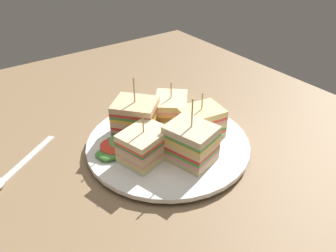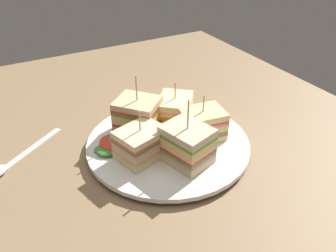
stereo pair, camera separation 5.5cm
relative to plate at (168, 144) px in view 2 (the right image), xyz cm
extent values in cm
cube|color=#886B4C|center=(0.00, 0.00, -1.75)|extent=(103.31, 82.26, 1.80)
cylinder|color=white|center=(0.00, 0.00, -0.53)|extent=(16.96, 16.96, 0.63)
cylinder|color=white|center=(0.00, 0.00, 0.17)|extent=(27.35, 27.35, 0.77)
cube|color=beige|center=(-5.09, -3.06, 1.06)|extent=(9.27, 9.18, 1.02)
cube|color=#9E7242|center=(-2.51, -0.78, 1.06)|extent=(4.13, 4.61, 1.02)
cube|color=#439235|center=(-5.09, -3.06, 1.84)|extent=(9.27, 9.18, 0.53)
cube|color=pink|center=(-5.09, -3.06, 2.36)|extent=(9.27, 9.18, 0.53)
cube|color=red|center=(-5.09, -3.06, 2.89)|extent=(9.27, 9.18, 0.53)
cube|color=beige|center=(-5.09, -3.06, 3.66)|extent=(9.27, 9.18, 1.02)
cube|color=#B2844C|center=(-2.51, -0.78, 3.66)|extent=(4.13, 4.61, 1.02)
cube|color=yellow|center=(-5.09, -3.06, 4.43)|extent=(9.27, 9.18, 0.53)
cube|color=#4E9346|center=(-5.09, -3.06, 4.96)|extent=(9.27, 9.18, 0.53)
cube|color=red|center=(-5.09, -3.06, 5.49)|extent=(9.27, 9.18, 0.53)
cube|color=#DDBA8E|center=(-5.09, -3.06, 6.26)|extent=(9.27, 9.18, 1.02)
cylinder|color=tan|center=(-5.09, -3.06, 8.97)|extent=(0.24, 0.24, 4.40)
cube|color=beige|center=(1.68, -5.70, 1.02)|extent=(7.37, 8.33, 0.94)
cube|color=#B2844C|center=(0.71, -2.39, 1.02)|extent=(5.36, 1.81, 0.94)
cube|color=#EFC94B|center=(1.68, -5.70, 1.71)|extent=(7.37, 8.33, 0.44)
cube|color=pink|center=(1.68, -5.70, 2.15)|extent=(7.37, 8.33, 0.44)
cube|color=#D3B27A|center=(1.68, -5.70, 2.84)|extent=(7.37, 8.33, 0.94)
cube|color=#9E7242|center=(0.71, -2.39, 2.84)|extent=(5.36, 1.81, 0.94)
cube|color=pink|center=(1.68, -5.70, 3.53)|extent=(7.37, 8.33, 0.44)
cube|color=#407D35|center=(1.68, -5.70, 3.97)|extent=(7.37, 8.33, 0.44)
cube|color=#E4482D|center=(1.68, -5.70, 4.40)|extent=(7.37, 8.33, 0.44)
cube|color=beige|center=(1.68, -5.70, 5.09)|extent=(7.37, 8.33, 0.94)
cylinder|color=tan|center=(1.68, -5.70, 7.22)|extent=(0.24, 0.24, 3.31)
cube|color=beige|center=(5.92, 0.43, 1.11)|extent=(8.35, 7.46, 1.11)
cube|color=#B2844C|center=(2.61, -0.53, 1.11)|extent=(1.83, 5.48, 1.11)
cube|color=pink|center=(5.92, 0.43, 1.93)|extent=(8.35, 7.46, 0.53)
cube|color=green|center=(5.92, 0.43, 2.47)|extent=(8.35, 7.46, 0.53)
cube|color=red|center=(5.92, 0.43, 3.00)|extent=(8.35, 7.46, 0.53)
cube|color=#E2BF7C|center=(5.92, 0.43, 3.83)|extent=(8.35, 7.46, 1.11)
cube|color=#9E7242|center=(2.61, -0.53, 3.83)|extent=(1.83, 5.48, 1.11)
cube|color=#EABF54|center=(5.92, 0.43, 4.65)|extent=(8.35, 7.46, 0.53)
cube|color=#53943E|center=(5.92, 0.43, 5.19)|extent=(8.35, 7.46, 0.53)
cube|color=beige|center=(5.92, 0.43, 6.01)|extent=(8.35, 7.46, 1.11)
cylinder|color=tan|center=(5.92, 0.43, 8.90)|extent=(0.24, 0.24, 4.67)
cube|color=beige|center=(1.62, 5.72, 1.07)|extent=(6.45, 7.80, 1.03)
cube|color=#B2844C|center=(1.07, 2.31, 1.07)|extent=(5.28, 1.11, 1.03)
cube|color=#E44428|center=(1.62, 5.72, 1.83)|extent=(6.45, 7.80, 0.49)
cube|color=#3E7E3D|center=(1.62, 5.72, 2.31)|extent=(6.45, 7.80, 0.49)
cube|color=#D1C684|center=(1.62, 5.72, 3.07)|extent=(6.45, 7.80, 1.03)
cube|color=#9E7242|center=(1.07, 2.31, 3.07)|extent=(5.28, 1.11, 1.03)
cube|color=pink|center=(1.62, 5.72, 3.83)|extent=(6.45, 7.80, 0.49)
cube|color=#D74833|center=(1.62, 5.72, 4.32)|extent=(6.45, 7.80, 0.49)
cube|color=#E9CE8C|center=(1.62, 5.72, 5.07)|extent=(6.45, 7.80, 1.03)
cylinder|color=tan|center=(1.62, 5.72, 7.09)|extent=(0.24, 0.24, 3.00)
cube|color=beige|center=(-4.49, 3.89, 1.05)|extent=(8.97, 8.80, 0.98)
cube|color=#B2844C|center=(-1.86, 1.65, 1.05)|extent=(3.75, 4.33, 0.98)
cube|color=#E9C352|center=(-4.49, 3.89, 1.80)|extent=(8.97, 8.80, 0.53)
cube|color=#54A134|center=(-4.49, 3.89, 2.33)|extent=(8.97, 8.80, 0.53)
cube|color=beige|center=(-4.49, 3.89, 3.09)|extent=(8.97, 8.80, 0.98)
cube|color=#B2844C|center=(-1.86, 1.65, 3.09)|extent=(3.75, 4.33, 0.98)
cube|color=#F1BD5E|center=(-4.49, 3.89, 3.84)|extent=(8.97, 8.80, 0.53)
cube|color=pink|center=(-4.49, 3.89, 4.37)|extent=(8.97, 8.80, 0.53)
cube|color=beige|center=(-4.49, 3.89, 5.12)|extent=(8.97, 8.80, 0.98)
cylinder|color=tan|center=(-4.49, 3.89, 7.12)|extent=(0.24, 0.24, 3.02)
cylinder|color=#F4D775|center=(-0.33, -1.80, 0.88)|extent=(5.50, 5.49, 0.32)
cylinder|color=#E2B25E|center=(0.47, 0.33, 1.40)|extent=(4.70, 4.70, 0.55)
cylinder|color=#EECD61|center=(0.86, -0.76, 1.62)|extent=(5.09, 5.10, 0.55)
cylinder|color=#E4C169|center=(0.27, -0.81, 2.62)|extent=(4.53, 4.53, 0.59)
cylinder|color=#DDCC6A|center=(-0.61, 0.68, 2.73)|extent=(4.86, 4.86, 0.43)
cylinder|color=#ECC171|center=(-0.52, -1.07, 3.03)|extent=(4.62, 4.61, 0.66)
ellipsoid|color=#5CA251|center=(-3.99, -8.30, 1.23)|extent=(4.44, 3.27, 1.49)
ellipsoid|color=#388238|center=(-2.66, -8.00, 0.98)|extent=(5.21, 4.80, 0.76)
ellipsoid|color=#488F38|center=(-1.79, -10.14, 1.12)|extent=(3.97, 4.22, 1.17)
ellipsoid|color=#4B9B40|center=(-2.87, -10.45, 0.98)|extent=(2.24, 3.12, 0.97)
cylinder|color=red|center=(-2.80, -8.80, 1.29)|extent=(4.30, 4.28, 1.36)
cube|color=silver|center=(-11.15, -20.11, -0.73)|extent=(8.27, 10.93, 0.25)
camera|label=1|loc=(37.38, -26.91, 33.56)|focal=35.87mm
camera|label=2|loc=(40.31, -22.27, 33.56)|focal=35.87mm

